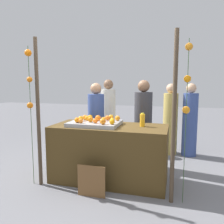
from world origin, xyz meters
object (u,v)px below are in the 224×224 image
orange_1 (111,117)px  juice_bottle (142,120)px  stall_counter (109,153)px  chalkboard_sign (91,182)px  vendor_left (96,126)px  vendor_right (143,127)px  orange_0 (81,119)px

orange_1 → juice_bottle: bearing=-13.8°
stall_counter → orange_1: (-0.03, 0.20, 0.56)m
juice_bottle → chalkboard_sign: 1.19m
juice_bottle → chalkboard_sign: bearing=-131.8°
juice_bottle → chalkboard_sign: size_ratio=0.46×
stall_counter → orange_1: size_ratio=20.69×
vendor_left → vendor_right: bearing=2.2°
juice_bottle → vendor_left: vendor_left is taller
orange_0 → juice_bottle: (0.98, 0.13, -0.00)m
orange_1 → vendor_right: size_ratio=0.05×
orange_1 → vendor_right: bearing=49.7°
chalkboard_sign → juice_bottle: bearing=48.2°
stall_counter → juice_bottle: size_ratio=8.55×
orange_0 → vendor_left: 0.82m
orange_0 → orange_1: orange_1 is taller
stall_counter → juice_bottle: bearing=7.7°
orange_1 → juice_bottle: size_ratio=0.41×
chalkboard_sign → vendor_right: 1.54m
orange_0 → chalkboard_sign: 1.03m
vendor_left → orange_1: bearing=-49.0°
vendor_right → orange_0: bearing=-137.8°
stall_counter → chalkboard_sign: size_ratio=3.94×
chalkboard_sign → vendor_right: size_ratio=0.28×
orange_0 → vendor_right: bearing=42.2°
vendor_right → orange_1: bearing=-130.3°
orange_1 → vendor_left: size_ratio=0.06×
orange_0 → chalkboard_sign: size_ratio=0.18×
chalkboard_sign → vendor_right: vendor_right is taller
orange_1 → stall_counter: bearing=-80.6°
vendor_left → stall_counter: bearing=-56.2°
orange_0 → orange_1: size_ratio=0.96×
stall_counter → chalkboard_sign: bearing=-98.0°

